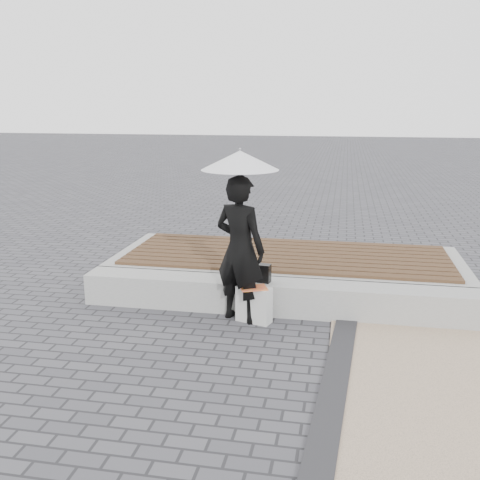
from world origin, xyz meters
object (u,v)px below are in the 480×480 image
Objects in this scene: seating_ledge at (277,297)px; parasol at (240,160)px; handbag at (258,273)px; woman at (240,249)px; canvas_tote at (254,304)px.

seating_ledge is 1.82m from parasol.
handbag is (0.17, 0.30, -1.42)m from parasol.
parasol reaches higher than woman.
woman is 0.69m from canvas_tote.
handbag is (-0.24, -0.04, 0.32)m from seating_ledge.
canvas_tote is at bearing -120.69° from seating_ledge.
woman is at bearing -140.48° from seating_ledge.
seating_ledge is at bearing -118.20° from woman.
canvas_tote is at bearing -77.43° from handbag.
canvas_tote is at bearing -171.89° from woman.
seating_ledge is 15.33× the size of handbag.
canvas_tote is at bearing -14.17° from parasol.
parasol is at bearing 112.28° from woman.
woman is at bearing -176.22° from canvas_tote.
handbag is at bearing 60.47° from parasol.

